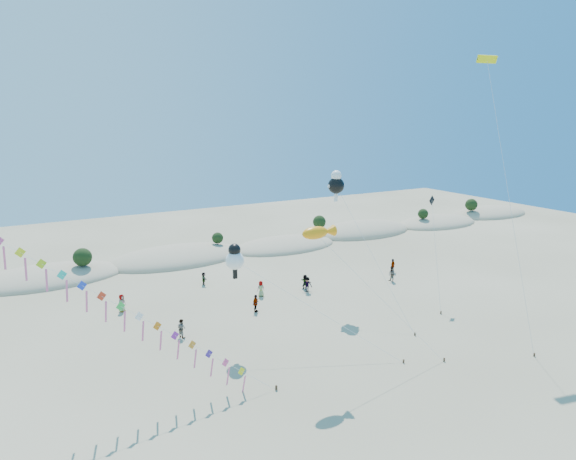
{
  "coord_description": "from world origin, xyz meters",
  "views": [
    {
      "loc": [
        -17.23,
        -17.27,
        18.8
      ],
      "look_at": [
        0.06,
        14.0,
        10.47
      ],
      "focal_mm": 30.0,
      "sensor_mm": 36.0,
      "label": 1
    }
  ],
  "objects": [
    {
      "name": "ground",
      "position": [
        0.0,
        0.0,
        0.0
      ],
      "size": [
        160.0,
        160.0,
        0.0
      ],
      "primitive_type": "plane",
      "color": "gray",
      "rests_on": "ground"
    },
    {
      "name": "cartoon_kite_low",
      "position": [
        -2.66,
        18.13,
        7.53
      ],
      "size": [
        10.92,
        10.46,
        8.79
      ],
      "color": "#3F2D1E",
      "rests_on": "ground"
    },
    {
      "name": "kite_train",
      "position": [
        -16.72,
        14.19,
        10.06
      ],
      "size": [
        25.75,
        8.17,
        19.53
      ],
      "color": "#3F2D1E",
      "rests_on": "ground"
    },
    {
      "name": "cartoon_kite_high",
      "position": [
        10.56,
        22.86,
        12.32
      ],
      "size": [
        2.17,
        12.03,
        13.68
      ],
      "color": "#3F2D1E",
      "rests_on": "ground"
    },
    {
      "name": "dune_ridge",
      "position": [
        1.06,
        45.14,
        0.11
      ],
      "size": [
        145.3,
        11.49,
        5.57
      ],
      "color": "tan",
      "rests_on": "ground"
    },
    {
      "name": "fish_kite",
      "position": [
        1.22,
        11.42,
        10.66
      ],
      "size": [
        10.62,
        4.84,
        11.17
      ],
      "color": "#3F2D1E",
      "rests_on": "ground"
    },
    {
      "name": "parafoil_kite",
      "position": [
        20.01,
        13.31,
        23.16
      ],
      "size": [
        3.74,
        9.89,
        24.27
      ],
      "color": "#3F2D1E",
      "rests_on": "ground"
    },
    {
      "name": "beachgoers",
      "position": [
        5.81,
        26.47,
        0.86
      ],
      "size": [
        32.98,
        13.4,
        1.78
      ],
      "color": "slate",
      "rests_on": "ground"
    },
    {
      "name": "dark_kite",
      "position": [
        19.31,
        17.71,
        7.94
      ],
      "size": [
        3.16,
        4.93,
        10.96
      ],
      "color": "#3F2D1E",
      "rests_on": "ground"
    }
  ]
}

